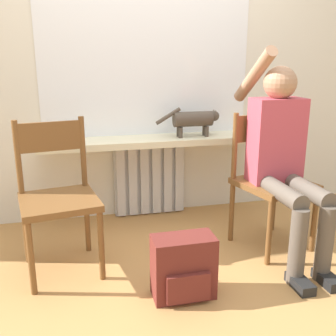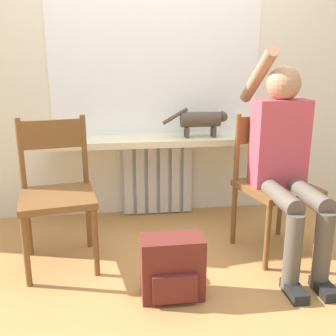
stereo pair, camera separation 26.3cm
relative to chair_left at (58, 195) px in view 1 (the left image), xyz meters
name	(u,v)px [view 1 (the left image)]	position (x,y,z in m)	size (l,w,h in m)	color
ground_plane	(188,285)	(0.72, -0.39, -0.49)	(12.00, 12.00, 0.00)	#B27F47
wall_with_window	(146,50)	(0.72, 0.84, 0.86)	(7.00, 0.06, 2.70)	silver
radiator	(150,178)	(0.72, 0.76, -0.17)	(0.60, 0.08, 0.63)	silver
windowsill	(152,141)	(0.72, 0.64, 0.17)	(1.75, 0.33, 0.05)	beige
window_glass	(147,63)	(0.72, 0.80, 0.76)	(1.68, 0.01, 1.14)	white
chair_left	(58,195)	(0.00, 0.00, 0.00)	(0.51, 0.51, 0.94)	brown
chair_right	(270,178)	(1.42, 0.00, 0.00)	(0.54, 0.54, 0.94)	brown
person	(283,153)	(1.43, -0.13, 0.21)	(0.36, 1.05, 1.37)	brown
cat	(194,119)	(1.06, 0.61, 0.33)	(0.52, 0.12, 0.24)	#4C4238
backpack	(184,268)	(0.66, -0.49, -0.31)	(0.34, 0.21, 0.36)	maroon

